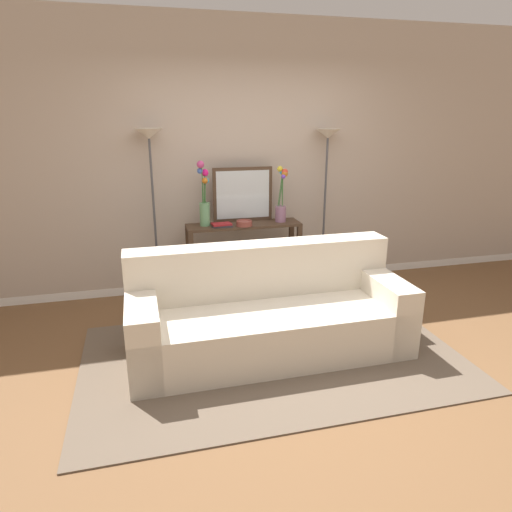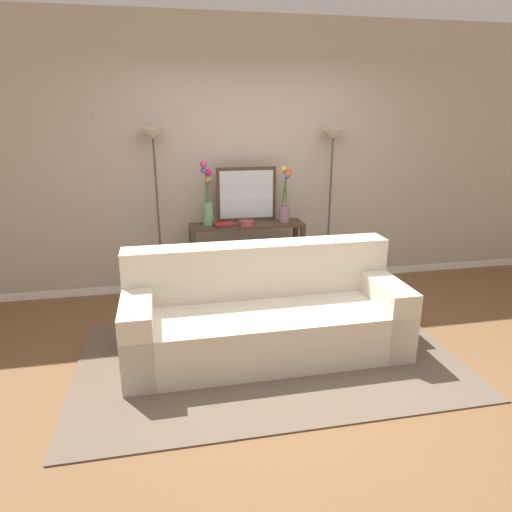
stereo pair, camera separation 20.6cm
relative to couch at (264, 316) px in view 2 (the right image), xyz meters
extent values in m
cube|color=brown|center=(0.21, -0.32, -0.32)|extent=(16.00, 16.00, 0.02)
cube|color=white|center=(0.21, 1.63, -0.27)|extent=(12.00, 0.15, 0.09)
cube|color=#B7A899|center=(0.21, 1.63, 1.18)|extent=(12.00, 0.14, 2.82)
cube|color=brown|center=(0.00, -0.16, -0.31)|extent=(3.08, 1.86, 0.01)
cube|color=beige|center=(0.00, -0.06, -0.10)|extent=(2.29, 0.89, 0.42)
cube|color=beige|center=(0.00, 0.25, 0.34)|extent=(2.29, 0.27, 0.46)
cube|color=beige|center=(-1.02, -0.07, -0.01)|extent=(0.25, 0.87, 0.60)
cube|color=beige|center=(1.03, -0.06, -0.01)|extent=(0.25, 0.87, 0.60)
cube|color=#473323|center=(0.08, 1.26, 0.48)|extent=(1.22, 0.32, 0.03)
cube|color=#473323|center=(0.08, 1.26, -0.17)|extent=(1.12, 0.27, 0.01)
cube|color=#473323|center=(-0.50, 1.12, 0.08)|extent=(0.05, 0.05, 0.78)
cube|color=#473323|center=(0.67, 1.12, 0.08)|extent=(0.05, 0.05, 0.78)
cube|color=#473323|center=(-0.50, 1.39, 0.08)|extent=(0.05, 0.05, 0.78)
cube|color=#473323|center=(0.67, 1.39, 0.08)|extent=(0.05, 0.05, 0.78)
cylinder|color=#4C4C51|center=(-0.84, 1.39, -0.30)|extent=(0.26, 0.26, 0.02)
cylinder|color=#4C4C51|center=(-0.84, 1.39, 0.55)|extent=(0.02, 0.02, 1.68)
cone|color=silver|center=(-0.84, 1.39, 1.43)|extent=(0.28, 0.28, 0.10)
cylinder|color=#4C4C51|center=(1.06, 1.39, -0.30)|extent=(0.26, 0.26, 0.02)
cylinder|color=#4C4C51|center=(1.06, 1.39, 0.54)|extent=(0.02, 0.02, 1.66)
cone|color=silver|center=(1.06, 1.39, 1.41)|extent=(0.28, 0.28, 0.10)
cube|color=#473323|center=(0.11, 1.39, 0.79)|extent=(0.65, 0.02, 0.58)
cube|color=silver|center=(0.11, 1.38, 0.79)|extent=(0.58, 0.01, 0.51)
cylinder|color=#669E6B|center=(-0.33, 1.28, 0.62)|extent=(0.11, 0.11, 0.24)
cylinder|color=#3D7538|center=(-0.31, 1.29, 0.85)|extent=(0.01, 0.02, 0.23)
sphere|color=#30A0D0|center=(-0.30, 1.30, 0.96)|extent=(0.06, 0.06, 0.06)
cylinder|color=#3D7538|center=(-0.34, 1.29, 0.90)|extent=(0.02, 0.03, 0.33)
sphere|color=#486ED1|center=(-0.36, 1.29, 1.07)|extent=(0.06, 0.06, 0.06)
cylinder|color=#3D7538|center=(-0.34, 1.27, 0.94)|extent=(0.02, 0.02, 0.40)
sphere|color=#C64181|center=(-0.36, 1.26, 1.13)|extent=(0.08, 0.08, 0.08)
cylinder|color=#3D7538|center=(-0.32, 1.26, 0.86)|extent=(0.02, 0.01, 0.23)
sphere|color=#C66E1D|center=(-0.32, 1.24, 0.97)|extent=(0.06, 0.06, 0.06)
cylinder|color=#3D7538|center=(-0.32, 1.29, 0.89)|extent=(0.02, 0.02, 0.30)
sphere|color=#E3197A|center=(-0.31, 1.31, 1.04)|extent=(0.08, 0.08, 0.08)
cylinder|color=gray|center=(0.50, 1.26, 0.58)|extent=(0.12, 0.12, 0.17)
cylinder|color=#3D7538|center=(0.50, 1.27, 0.85)|extent=(0.04, 0.02, 0.36)
sphere|color=#22ADE9|center=(0.51, 1.29, 1.03)|extent=(0.05, 0.05, 0.05)
cylinder|color=#3D7538|center=(0.51, 1.25, 0.84)|extent=(0.02, 0.03, 0.35)
sphere|color=#C16F23|center=(0.53, 1.24, 1.02)|extent=(0.07, 0.07, 0.07)
cylinder|color=#3D7538|center=(0.50, 1.24, 0.83)|extent=(0.03, 0.02, 0.32)
sphere|color=#7847E0|center=(0.51, 1.22, 0.99)|extent=(0.04, 0.04, 0.04)
cylinder|color=#3D7538|center=(0.49, 1.28, 0.86)|extent=(0.05, 0.01, 0.39)
sphere|color=yellow|center=(0.49, 1.30, 1.06)|extent=(0.06, 0.06, 0.06)
cylinder|color=#3D7538|center=(0.51, 1.25, 0.85)|extent=(0.01, 0.03, 0.37)
sphere|color=#E1442E|center=(0.53, 1.25, 1.03)|extent=(0.07, 0.07, 0.07)
cylinder|color=brown|center=(0.07, 1.17, 0.52)|extent=(0.17, 0.17, 0.05)
torus|color=brown|center=(0.07, 1.17, 0.55)|extent=(0.17, 0.17, 0.01)
cube|color=#2D2D33|center=(-0.16, 1.19, 0.51)|extent=(0.22, 0.15, 0.02)
cube|color=maroon|center=(-0.17, 1.19, 0.52)|extent=(0.21, 0.14, 0.02)
cube|color=#1E7075|center=(-0.39, 1.26, -0.26)|extent=(0.05, 0.13, 0.11)
cube|color=tan|center=(-0.35, 1.26, -0.27)|extent=(0.03, 0.16, 0.10)
cube|color=#2D2D33|center=(-0.31, 1.26, -0.26)|extent=(0.04, 0.16, 0.10)
cube|color=#6B3360|center=(-0.27, 1.26, -0.26)|extent=(0.05, 0.16, 0.11)
cube|color=#236033|center=(-0.21, 1.26, -0.26)|extent=(0.05, 0.18, 0.11)
cube|color=maroon|center=(-0.16, 1.26, -0.26)|extent=(0.03, 0.18, 0.10)
cube|color=gold|center=(-0.13, 1.26, -0.26)|extent=(0.03, 0.14, 0.10)
cube|color=slate|center=(-0.09, 1.26, -0.26)|extent=(0.05, 0.15, 0.12)
cube|color=#B77F33|center=(-0.04, 1.26, -0.25)|extent=(0.05, 0.17, 0.12)
camera|label=1|loc=(-0.97, -3.37, 1.64)|focal=31.96mm
camera|label=2|loc=(-0.77, -3.42, 1.64)|focal=31.96mm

